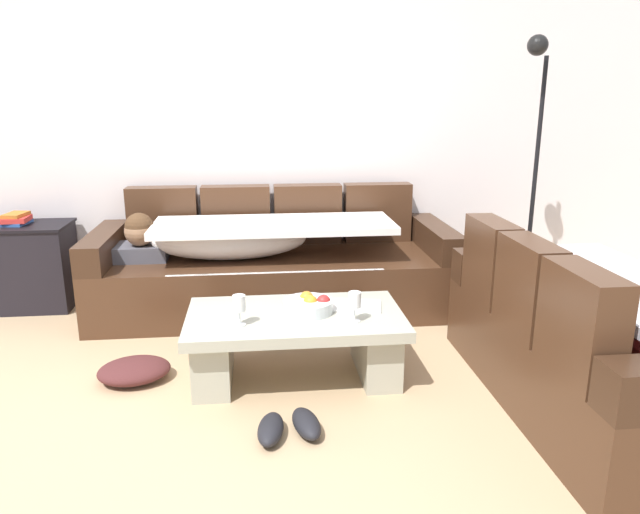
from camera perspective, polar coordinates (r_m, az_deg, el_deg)
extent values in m
plane|color=tan|center=(3.02, -8.11, -15.76)|extent=(14.00, 14.00, 0.00)
cube|color=silver|center=(4.74, -7.97, 12.76)|extent=(9.00, 0.10, 2.70)
cube|color=#442A1A|center=(4.40, -4.38, -2.47)|extent=(2.60, 0.92, 0.42)
cube|color=#442A1A|center=(4.71, -14.94, 3.79)|extent=(0.53, 0.16, 0.46)
cube|color=#442A1A|center=(4.66, -8.10, 4.02)|extent=(0.53, 0.16, 0.46)
cube|color=#442A1A|center=(4.67, -1.21, 4.21)|extent=(0.53, 0.16, 0.46)
cube|color=#442A1A|center=(4.75, 5.55, 4.33)|extent=(0.53, 0.16, 0.46)
cube|color=#372114|center=(4.45, -20.24, 0.97)|extent=(0.18, 0.92, 0.20)
cube|color=#372114|center=(4.51, 11.09, 1.83)|extent=(0.18, 0.92, 0.20)
cube|color=#4C4C56|center=(4.39, -16.80, 0.48)|extent=(0.36, 0.28, 0.11)
sphere|color=#936B4C|center=(4.31, -17.05, 2.40)|extent=(0.21, 0.21, 0.21)
sphere|color=#4C331E|center=(4.31, -17.08, 2.79)|extent=(0.20, 0.20, 0.20)
ellipsoid|color=white|center=(4.26, -8.76, 1.70)|extent=(1.10, 0.44, 0.28)
cube|color=white|center=(4.21, -4.47, 3.08)|extent=(1.70, 0.60, 0.05)
cube|color=white|center=(3.97, -4.17, -4.11)|extent=(1.44, 0.04, 0.38)
cube|color=#442A1A|center=(3.38, 24.74, -9.53)|extent=(0.92, 1.80, 0.42)
cube|color=#442A1A|center=(2.65, 23.89, -5.89)|extent=(0.16, 0.45, 0.46)
cube|color=#442A1A|center=(3.05, 19.50, -2.75)|extent=(0.16, 0.45, 0.46)
cube|color=#442A1A|center=(3.47, 16.16, -0.34)|extent=(0.16, 0.45, 0.46)
cube|color=#372114|center=(3.94, 19.36, -0.70)|extent=(0.92, 0.18, 0.20)
ellipsoid|color=silver|center=(3.35, 25.44, -3.41)|extent=(0.44, 0.88, 0.28)
cube|color=silver|center=(3.27, 26.67, -2.17)|extent=(0.60, 1.32, 0.05)
cube|color=#A5A593|center=(3.30, -2.42, -6.00)|extent=(1.20, 0.68, 0.06)
cube|color=#A5A593|center=(3.38, -10.29, -9.21)|extent=(0.20, 0.54, 0.32)
cube|color=#A5A593|center=(3.43, 5.39, -8.63)|extent=(0.20, 0.54, 0.32)
cylinder|color=silver|center=(3.30, -1.14, -4.77)|extent=(0.28, 0.28, 0.07)
sphere|color=orange|center=(3.29, -0.93, -4.39)|extent=(0.08, 0.08, 0.08)
sphere|color=#B52826|center=(3.30, 0.34, -4.34)|extent=(0.08, 0.08, 0.08)
sphere|color=orange|center=(3.36, -1.30, -3.99)|extent=(0.08, 0.08, 0.08)
cylinder|color=silver|center=(3.16, -7.75, -6.50)|extent=(0.06, 0.06, 0.01)
cylinder|color=silver|center=(3.14, -7.78, -5.81)|extent=(0.01, 0.01, 0.07)
cylinder|color=silver|center=(3.12, -7.83, -4.44)|extent=(0.07, 0.07, 0.08)
cylinder|color=silver|center=(3.19, 3.35, -6.19)|extent=(0.06, 0.06, 0.01)
cylinder|color=silver|center=(3.17, 3.36, -5.51)|extent=(0.01, 0.01, 0.07)
cylinder|color=silver|center=(3.14, 3.38, -4.15)|extent=(0.07, 0.07, 0.08)
cube|color=white|center=(3.40, 3.55, -4.73)|extent=(0.32, 0.26, 0.01)
cube|color=black|center=(4.93, -26.78, -0.94)|extent=(0.70, 0.42, 0.62)
cube|color=black|center=(4.86, -27.23, 2.69)|extent=(0.72, 0.44, 0.02)
cube|color=#2D569E|center=(4.86, -27.24, 2.96)|extent=(0.17, 0.22, 0.02)
cube|color=red|center=(4.85, -27.31, 3.27)|extent=(0.18, 0.20, 0.04)
cube|color=#B76623|center=(4.85, -27.36, 3.65)|extent=(0.15, 0.22, 0.02)
cylinder|color=black|center=(4.84, 19.04, -4.08)|extent=(0.28, 0.28, 0.02)
cylinder|color=black|center=(4.64, 20.01, 6.60)|extent=(0.03, 0.03, 1.80)
sphere|color=black|center=(4.46, 20.31, 18.67)|extent=(0.14, 0.14, 0.14)
ellipsoid|color=black|center=(2.88, -4.79, -16.27)|extent=(0.16, 0.28, 0.09)
ellipsoid|color=black|center=(2.91, -1.33, -15.80)|extent=(0.17, 0.29, 0.09)
ellipsoid|color=#4C2323|center=(3.53, -17.53, -10.42)|extent=(0.46, 0.39, 0.12)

